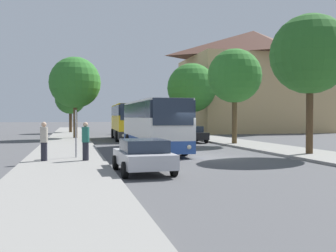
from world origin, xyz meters
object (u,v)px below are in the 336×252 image
(bus_middle, at_px, (127,121))
(parked_car_right_far, at_px, (155,128))
(bus_front, at_px, (153,125))
(parked_car_right_near, at_px, (192,134))
(pedestrian_waiting_near, at_px, (86,141))
(pedestrian_waiting_far, at_px, (44,141))
(tree_left_near, at_px, (75,83))
(parked_car_left_curb, at_px, (143,155))
(bus_stop_sign, at_px, (76,128))
(tree_right_near, at_px, (235,76))
(tree_right_mid, at_px, (192,88))
(tree_right_far, at_px, (310,55))
(tree_left_far, at_px, (70,99))

(bus_middle, relative_size, parked_car_right_far, 2.23)
(bus_front, distance_m, parked_car_right_near, 9.58)
(bus_front, relative_size, pedestrian_waiting_near, 5.86)
(pedestrian_waiting_far, xyz_separation_m, tree_left_near, (1.63, 20.82, 4.60))
(parked_car_right_far, bearing_deg, parked_car_left_curb, 76.44)
(bus_stop_sign, xyz_separation_m, tree_right_near, (12.40, 8.07, 3.81))
(bus_front, height_order, bus_middle, bus_middle)
(parked_car_right_far, xyz_separation_m, tree_right_mid, (3.85, -3.81, 5.02))
(tree_left_near, bearing_deg, bus_front, -72.10)
(tree_right_far, bearing_deg, bus_front, 146.59)
(bus_front, xyz_separation_m, bus_middle, (0.09, 13.27, 0.08))
(parked_car_right_near, relative_size, tree_left_far, 0.64)
(tree_right_far, bearing_deg, bus_middle, 113.32)
(parked_car_right_near, relative_size, pedestrian_waiting_near, 2.28)
(pedestrian_waiting_far, bearing_deg, tree_right_mid, -140.66)
(tree_left_near, bearing_deg, bus_stop_sign, -90.36)
(bus_front, distance_m, tree_right_mid, 22.93)
(bus_middle, xyz_separation_m, pedestrian_waiting_near, (-4.67, -19.18, -0.74))
(parked_car_right_far, distance_m, pedestrian_waiting_far, 32.34)
(parked_car_left_curb, relative_size, tree_right_far, 0.50)
(parked_car_right_near, bearing_deg, tree_right_near, 116.79)
(pedestrian_waiting_far, distance_m, tree_left_near, 21.39)
(tree_right_mid, bearing_deg, bus_middle, -140.46)
(tree_left_far, bearing_deg, tree_right_far, -69.11)
(parked_car_right_near, relative_size, tree_left_near, 0.52)
(parked_car_left_curb, bearing_deg, tree_left_far, 92.38)
(tree_right_near, bearing_deg, tree_right_mid, 84.31)
(parked_car_right_far, relative_size, bus_stop_sign, 1.85)
(pedestrian_waiting_far, height_order, tree_right_mid, tree_right_mid)
(tree_left_near, xyz_separation_m, tree_right_near, (12.28, -11.47, -0.20))
(bus_middle, bearing_deg, pedestrian_waiting_near, -101.69)
(tree_left_near, bearing_deg, parked_car_right_far, 42.58)
(parked_car_right_far, relative_size, tree_right_far, 0.57)
(parked_car_right_near, bearing_deg, tree_left_far, -64.76)
(parked_car_right_far, height_order, tree_right_far, tree_right_far)
(tree_right_far, bearing_deg, pedestrian_waiting_far, -178.89)
(pedestrian_waiting_near, height_order, pedestrian_waiting_far, pedestrian_waiting_far)
(bus_middle, bearing_deg, tree_right_far, -64.68)
(parked_car_right_near, relative_size, tree_right_near, 0.56)
(pedestrian_waiting_far, bearing_deg, bus_stop_sign, -159.58)
(bus_middle, xyz_separation_m, tree_right_near, (7.28, -9.55, 3.67))
(tree_right_mid, relative_size, tree_right_far, 1.08)
(tree_left_far, relative_size, tree_right_far, 0.83)
(pedestrian_waiting_near, relative_size, tree_right_near, 0.25)
(parked_car_left_curb, distance_m, tree_right_near, 17.33)
(tree_right_near, relative_size, tree_right_mid, 0.87)
(bus_front, bearing_deg, parked_car_right_far, 78.25)
(parked_car_right_far, distance_m, tree_right_far, 30.41)
(parked_car_right_far, height_order, tree_left_far, tree_left_far)
(tree_right_far, bearing_deg, parked_car_left_curb, -157.31)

